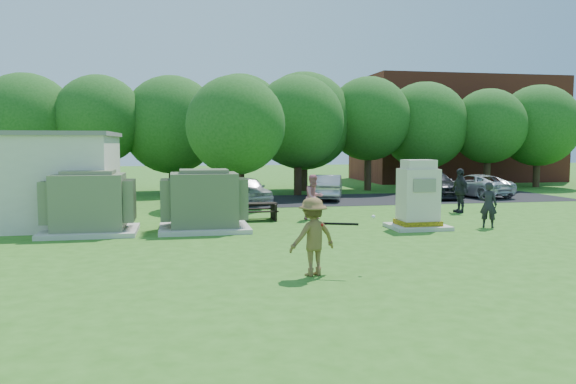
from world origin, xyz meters
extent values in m
plane|color=#2D6619|center=(0.00, 0.00, 0.00)|extent=(120.00, 120.00, 0.00)
cube|color=maroon|center=(18.00, 27.00, 4.00)|extent=(15.00, 8.00, 8.00)
cube|color=#232326|center=(7.00, 13.50, 0.01)|extent=(20.00, 6.00, 0.01)
cube|color=beige|center=(-6.50, 4.50, 0.07)|extent=(3.00, 2.40, 0.15)
cube|color=#656E4F|center=(-6.50, 4.50, 1.05)|extent=(2.20, 1.80, 1.80)
cube|color=#656E4F|center=(-6.50, 4.50, 2.01)|extent=(1.60, 1.30, 0.12)
cube|color=#656E4F|center=(-7.77, 4.50, 1.07)|extent=(0.32, 1.50, 1.35)
cube|color=#656E4F|center=(-5.23, 4.50, 1.07)|extent=(0.32, 1.50, 1.35)
cube|color=beige|center=(-2.80, 4.50, 0.07)|extent=(3.00, 2.40, 0.15)
cube|color=#566043|center=(-2.80, 4.50, 1.05)|extent=(2.20, 1.80, 1.80)
cube|color=#566043|center=(-2.80, 4.50, 2.01)|extent=(1.60, 1.30, 0.12)
cube|color=#566043|center=(-4.07, 4.50, 1.07)|extent=(0.32, 1.50, 1.35)
cube|color=#566043|center=(-1.53, 4.50, 1.07)|extent=(0.32, 1.50, 1.35)
cube|color=beige|center=(4.47, 3.47, 0.07)|extent=(1.95, 1.60, 0.13)
cube|color=yellow|center=(4.47, 3.47, 0.21)|extent=(1.38, 1.11, 0.16)
cube|color=beige|center=(4.47, 3.47, 1.18)|extent=(1.24, 0.98, 1.78)
cube|color=beige|center=(4.47, 3.47, 2.23)|extent=(1.02, 0.80, 0.31)
cube|color=gray|center=(4.47, 2.95, 1.54)|extent=(0.80, 0.04, 0.44)
cube|color=black|center=(-0.72, 6.63, 0.64)|extent=(1.55, 0.60, 0.05)
cube|color=black|center=(-0.72, 7.11, 0.38)|extent=(1.55, 0.22, 0.04)
cube|color=black|center=(-0.72, 6.16, 0.38)|extent=(1.55, 0.22, 0.04)
cube|color=black|center=(-1.39, 6.63, 0.32)|extent=(0.07, 1.16, 0.64)
cube|color=black|center=(-0.05, 6.63, 0.32)|extent=(0.07, 1.16, 0.64)
imported|color=brown|center=(-0.72, -2.55, 0.87)|extent=(1.28, 0.97, 1.75)
imported|color=black|center=(6.97, 3.19, 0.81)|extent=(0.70, 0.66, 1.62)
imported|color=#C36778|center=(1.48, 6.36, 0.87)|extent=(1.04, 0.95, 1.74)
imported|color=#24242A|center=(8.10, 7.34, 0.94)|extent=(0.54, 1.14, 1.89)
imported|color=silver|center=(-0.33, 13.00, 0.65)|extent=(2.44, 4.09, 1.30)
imported|color=#A3A3A7|center=(4.03, 13.76, 0.65)|extent=(2.54, 4.19, 1.30)
imported|color=black|center=(9.89, 13.90, 0.72)|extent=(2.22, 5.06, 1.45)
imported|color=silver|center=(12.35, 13.71, 0.62)|extent=(3.16, 4.85, 1.24)
cylinder|color=black|center=(-0.10, -2.56, 1.15)|extent=(0.82, 0.35, 0.06)
cylinder|color=maroon|center=(-0.62, -2.63, 1.15)|extent=(0.23, 0.14, 0.06)
sphere|color=white|center=(0.77, -2.35, 1.26)|extent=(0.09, 0.09, 0.09)
cylinder|color=#47301E|center=(-12.00, 19.40, 1.20)|extent=(0.44, 0.44, 2.40)
sphere|color=#235B1C|center=(-12.00, 19.40, 4.08)|extent=(5.60, 5.60, 5.60)
cylinder|color=#47301E|center=(-8.00, 18.80, 1.40)|extent=(0.44, 0.44, 2.80)
sphere|color=#235B1C|center=(-8.00, 18.80, 4.30)|extent=(5.00, 5.00, 5.00)
cylinder|color=#47301E|center=(-4.00, 19.60, 1.15)|extent=(0.44, 0.44, 2.30)
sphere|color=#235B1C|center=(-4.00, 19.60, 4.04)|extent=(5.80, 5.80, 5.80)
cylinder|color=#47301E|center=(0.00, 18.70, 1.35)|extent=(0.44, 0.44, 2.70)
sphere|color=#235B1C|center=(0.00, 18.70, 4.32)|extent=(5.40, 5.40, 5.40)
cylinder|color=#47301E|center=(4.00, 19.30, 1.25)|extent=(0.44, 0.44, 2.50)
sphere|color=#235B1C|center=(4.00, 19.30, 4.30)|extent=(6.00, 6.00, 6.00)
cylinder|color=#47301E|center=(8.00, 18.90, 1.45)|extent=(0.44, 0.44, 2.90)
sphere|color=#235B1C|center=(8.00, 18.90, 4.46)|extent=(5.20, 5.20, 5.20)
cylinder|color=#47301E|center=(12.00, 19.50, 1.20)|extent=(0.44, 0.44, 2.40)
sphere|color=#235B1C|center=(12.00, 19.50, 4.08)|extent=(5.60, 5.60, 5.60)
cylinder|color=#47301E|center=(16.00, 18.60, 1.30)|extent=(0.44, 0.44, 2.60)
sphere|color=#235B1C|center=(16.00, 18.60, 4.04)|extent=(4.80, 4.80, 4.80)
cylinder|color=#47301E|center=(20.00, 19.20, 1.25)|extent=(0.44, 0.44, 2.50)
sphere|color=#235B1C|center=(20.00, 19.20, 4.12)|extent=(5.40, 5.40, 5.40)
cylinder|color=#47301E|center=(-1.00, 11.50, 1.20)|extent=(0.44, 0.44, 2.40)
sphere|color=#235B1C|center=(-1.00, 11.50, 3.78)|extent=(4.60, 4.60, 4.60)
cylinder|color=#47301E|center=(3.00, 16.50, 1.30)|extent=(0.44, 0.44, 2.60)
sphere|color=#235B1C|center=(3.00, 16.50, 4.16)|extent=(5.20, 5.20, 5.20)
camera|label=1|loc=(-3.62, -14.57, 2.95)|focal=35.00mm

